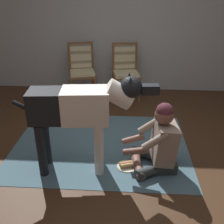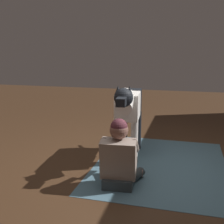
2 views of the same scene
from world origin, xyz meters
name	(u,v)px [view 1 (image 1 of 2)]	position (x,y,z in m)	size (l,w,h in m)	color
ground_plane	(121,160)	(0.00, 0.00, 0.00)	(15.21, 15.21, 0.00)	#452C1A
back_wall	(127,21)	(0.00, 2.50, 1.30)	(8.79, 0.10, 2.60)	#B2BCC1
area_rug	(101,145)	(-0.28, 0.32, 0.00)	(2.26, 1.74, 0.01)	slate
dining_chair_left_of_pair	(82,68)	(-0.80, 2.03, 0.54)	(0.55, 0.55, 0.98)	brown
dining_chair_right_of_pair	(125,68)	(0.00, 2.03, 0.54)	(0.54, 0.54, 0.98)	brown
person_sitting_on_floor	(159,142)	(0.42, -0.10, 0.33)	(0.64, 0.58, 0.80)	#323A3D
large_dog	(81,109)	(-0.43, -0.17, 0.74)	(1.51, 0.38, 1.12)	white
hot_dog_on_plate	(127,165)	(0.08, -0.13, 0.03)	(0.24, 0.24, 0.06)	silver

